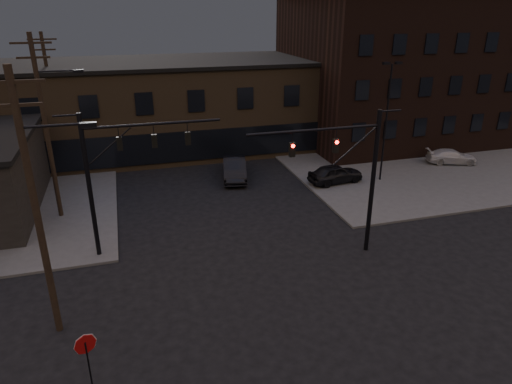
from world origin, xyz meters
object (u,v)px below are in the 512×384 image
(car_crossing, at_px, (234,169))
(traffic_signal_near, at_px, (355,169))
(parked_car_lot_a, at_px, (335,174))
(stop_sign, at_px, (86,350))
(parked_car_lot_b, at_px, (452,157))
(traffic_signal_far, at_px, (113,168))

(car_crossing, bearing_deg, traffic_signal_near, -64.70)
(parked_car_lot_a, bearing_deg, car_crossing, 57.34)
(car_crossing, bearing_deg, parked_car_lot_a, -13.90)
(stop_sign, height_order, parked_car_lot_b, stop_sign)
(parked_car_lot_a, bearing_deg, stop_sign, 126.46)
(traffic_signal_near, bearing_deg, parked_car_lot_a, 68.28)
(stop_sign, relative_size, parked_car_lot_b, 0.59)
(traffic_signal_near, bearing_deg, car_crossing, 103.55)
(traffic_signal_far, bearing_deg, car_crossing, 48.03)
(traffic_signal_near, bearing_deg, traffic_signal_far, 163.83)
(stop_sign, height_order, car_crossing, stop_sign)
(stop_sign, distance_m, car_crossing, 22.30)
(parked_car_lot_a, bearing_deg, parked_car_lot_b, -89.97)
(stop_sign, relative_size, car_crossing, 0.49)
(traffic_signal_near, height_order, parked_car_lot_a, traffic_signal_near)
(stop_sign, height_order, parked_car_lot_a, stop_sign)
(parked_car_lot_b, bearing_deg, traffic_signal_near, 145.18)
(traffic_signal_near, height_order, parked_car_lot_b, traffic_signal_near)
(traffic_signal_far, height_order, car_crossing, traffic_signal_far)
(stop_sign, xyz_separation_m, car_crossing, (10.14, 19.83, -1.01))
(traffic_signal_near, relative_size, parked_car_lot_a, 1.86)
(car_crossing, bearing_deg, parked_car_lot_b, 5.74)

